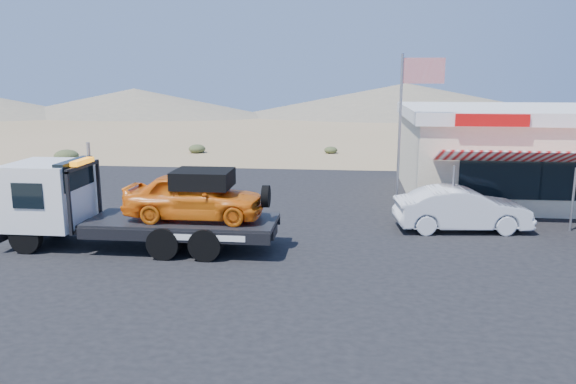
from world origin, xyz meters
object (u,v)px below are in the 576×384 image
object	(u,v)px
flagpole	(407,117)
white_sedan	(462,209)
tow_truck	(134,201)
jerky_store	(525,152)

from	to	relation	value
flagpole	white_sedan	bearing A→B (deg)	-39.28
tow_truck	jerky_store	size ratio (longest dim) A/B	0.79
jerky_store	flagpole	bearing A→B (deg)	-141.21
white_sedan	tow_truck	bearing A→B (deg)	100.54
flagpole	jerky_store	bearing A→B (deg)	38.79
tow_truck	flagpole	world-z (taller)	flagpole
flagpole	tow_truck	bearing A→B (deg)	-151.70
white_sedan	jerky_store	xyz separation A→B (m)	(3.72, 5.98, 1.23)
jerky_store	flagpole	size ratio (longest dim) A/B	1.73
jerky_store	flagpole	world-z (taller)	flagpole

